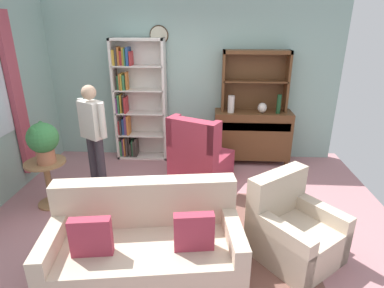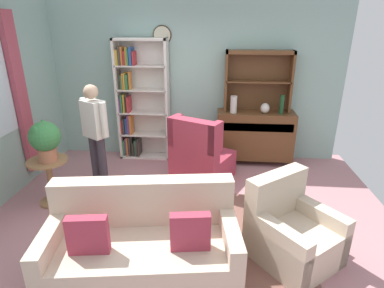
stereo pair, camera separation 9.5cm
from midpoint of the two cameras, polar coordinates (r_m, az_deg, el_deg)
ground_plane at (r=4.14m, az=-2.26°, el=-13.47°), size 5.40×4.60×0.02m
wall_back at (r=5.61m, az=-0.34°, el=11.57°), size 5.00×0.09×2.80m
area_rug at (r=3.88m, az=0.35°, el=-15.93°), size 2.47×1.96×0.01m
bookshelf at (r=5.66m, az=-10.58°, el=7.34°), size 0.90×0.30×2.10m
sideboard at (r=5.60m, az=10.27°, el=1.73°), size 1.30×0.45×0.92m
sideboard_hutch at (r=5.46m, az=10.88°, el=12.57°), size 1.10×0.26×1.00m
vase_tall at (r=5.33m, az=6.56°, el=7.16°), size 0.11×0.11×0.28m
vase_round at (r=5.41m, az=12.07°, el=6.41°), size 0.15×0.15×0.17m
bottle_wine at (r=5.42m, az=14.90°, el=6.99°), size 0.07×0.07×0.32m
couch_floral at (r=3.24m, az=-9.18°, el=-17.98°), size 1.90×1.09×0.90m
armchair_floral at (r=3.59m, az=17.01°, el=-14.88°), size 1.07×1.08×0.88m
wingback_chair at (r=4.87m, az=0.68°, el=-2.54°), size 1.06×1.06×1.05m
plant_stand at (r=4.67m, az=-25.09°, el=-5.62°), size 0.52×0.52×0.64m
potted_plant_large at (r=4.42m, az=-25.88°, el=0.64°), size 0.39×0.39×0.54m
person_reading at (r=4.66m, az=-17.93°, el=2.17°), size 0.48×0.35×1.56m
coffee_table at (r=3.98m, az=-4.95°, el=-8.89°), size 0.80×0.50×0.42m
book_stack at (r=3.98m, az=-5.94°, el=-7.32°), size 0.21×0.16×0.07m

